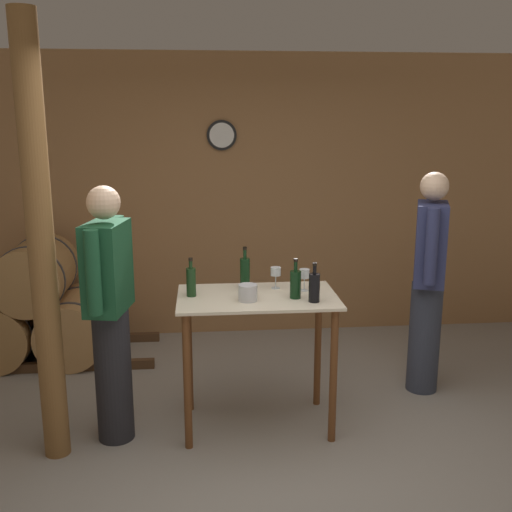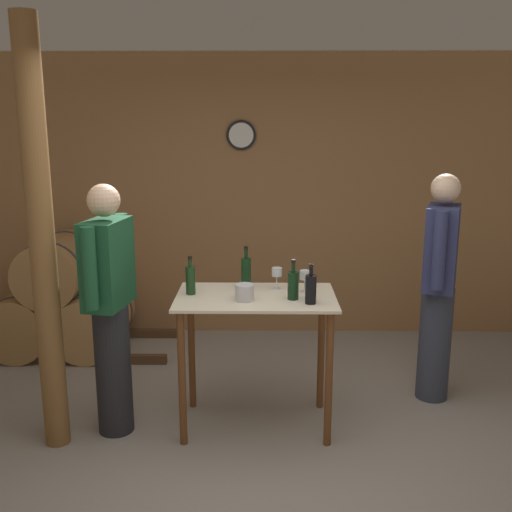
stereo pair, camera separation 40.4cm
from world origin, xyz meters
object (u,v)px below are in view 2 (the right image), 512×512
(wine_glass_near_center, at_px, (305,276))
(wine_bottle_right, at_px, (311,288))
(wooden_post, at_px, (42,244))
(wine_bottle_far_left, at_px, (191,279))
(wine_bottle_left, at_px, (246,272))
(wine_bottle_center, at_px, (293,284))
(person_host, at_px, (439,283))
(person_visitor_with_scarf, at_px, (110,305))
(ice_bucket, at_px, (245,292))
(wine_glass_near_left, at_px, (277,273))

(wine_glass_near_center, bearing_deg, wine_bottle_right, -85.42)
(wooden_post, relative_size, wine_bottle_far_left, 10.30)
(wine_bottle_left, bearing_deg, wine_bottle_center, -38.77)
(wooden_post, bearing_deg, person_host, 14.58)
(wine_bottle_center, distance_m, wine_glass_near_center, 0.19)
(person_visitor_with_scarf, bearing_deg, wooden_post, -155.15)
(wine_bottle_right, xyz_separation_m, ice_bucket, (-0.42, 0.06, -0.05))
(wine_bottle_right, height_order, wine_glass_near_center, wine_bottle_right)
(wooden_post, relative_size, person_host, 1.57)
(wine_glass_near_left, xyz_separation_m, person_visitor_with_scarf, (-1.11, -0.26, -0.16))
(wine_bottle_far_left, height_order, person_visitor_with_scarf, person_visitor_with_scarf)
(wine_bottle_far_left, relative_size, ice_bucket, 2.12)
(wine_bottle_center, xyz_separation_m, person_visitor_with_scarf, (-1.21, -0.02, -0.14))
(wine_bottle_center, distance_m, wine_bottle_right, 0.14)
(wine_glass_near_center, height_order, ice_bucket, wine_glass_near_center)
(wine_bottle_far_left, bearing_deg, wooden_post, -161.93)
(wooden_post, relative_size, wine_bottle_center, 10.08)
(wooden_post, height_order, wine_bottle_far_left, wooden_post)
(wine_bottle_left, bearing_deg, person_host, 10.46)
(wine_glass_near_left, relative_size, person_host, 0.09)
(wine_bottle_right, height_order, person_host, person_host)
(wooden_post, height_order, wine_bottle_right, wooden_post)
(person_host, bearing_deg, wine_bottle_left, -169.54)
(wine_bottle_right, bearing_deg, person_visitor_with_scarf, 176.71)
(wooden_post, distance_m, wine_bottle_left, 1.35)
(wine_glass_near_left, bearing_deg, ice_bucket, -128.57)
(wooden_post, bearing_deg, ice_bucket, 6.80)
(wine_bottle_center, height_order, wine_glass_near_left, wine_bottle_center)
(wine_bottle_center, bearing_deg, wine_bottle_far_left, 171.11)
(wine_bottle_left, relative_size, wine_glass_near_center, 1.95)
(wine_bottle_far_left, distance_m, wine_bottle_center, 0.69)
(wine_bottle_far_left, bearing_deg, person_host, 12.83)
(wooden_post, distance_m, wine_bottle_far_left, 0.97)
(wine_glass_near_left, height_order, wine_glass_near_center, same)
(wine_glass_near_left, bearing_deg, wine_bottle_right, -57.62)
(wine_bottle_left, height_order, wine_glass_near_left, wine_bottle_left)
(ice_bucket, bearing_deg, wooden_post, -173.20)
(wine_bottle_center, xyz_separation_m, wine_glass_near_left, (-0.10, 0.24, 0.01))
(wine_bottle_left, xyz_separation_m, wine_glass_near_center, (0.40, -0.09, -0.00))
(wine_bottle_far_left, xyz_separation_m, wine_bottle_left, (0.37, 0.15, 0.01))
(wine_bottle_center, relative_size, person_visitor_with_scarf, 0.16)
(wine_bottle_far_left, height_order, ice_bucket, wine_bottle_far_left)
(person_visitor_with_scarf, bearing_deg, wine_bottle_center, 0.72)
(wine_bottle_center, relative_size, wine_bottle_right, 1.03)
(wine_bottle_far_left, distance_m, wine_glass_near_center, 0.77)
(wooden_post, bearing_deg, wine_glass_near_left, 16.01)
(wooden_post, height_order, wine_glass_near_center, wooden_post)
(person_host, bearing_deg, person_visitor_with_scarf, -167.09)
(wine_bottle_left, xyz_separation_m, wine_bottle_right, (0.42, -0.34, -0.02))
(wooden_post, xyz_separation_m, wine_bottle_left, (1.24, 0.43, -0.29))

